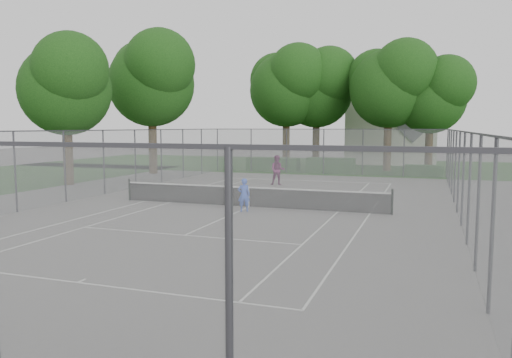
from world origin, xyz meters
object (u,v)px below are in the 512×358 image
(house, at_px, (392,121))
(girl_player, at_px, (244,195))
(woman_player, at_px, (278,170))
(tennis_net, at_px, (249,196))

(house, xyz_separation_m, girl_player, (-3.95, -31.91, -3.53))
(house, height_order, girl_player, house)
(girl_player, bearing_deg, woman_player, -106.43)
(tennis_net, distance_m, woman_player, 8.87)
(girl_player, height_order, woman_player, woman_player)
(girl_player, bearing_deg, house, -121.87)
(tennis_net, relative_size, woman_player, 6.80)
(house, distance_m, girl_player, 32.35)
(tennis_net, distance_m, house, 31.22)
(tennis_net, xyz_separation_m, house, (4.16, 30.71, 3.75))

